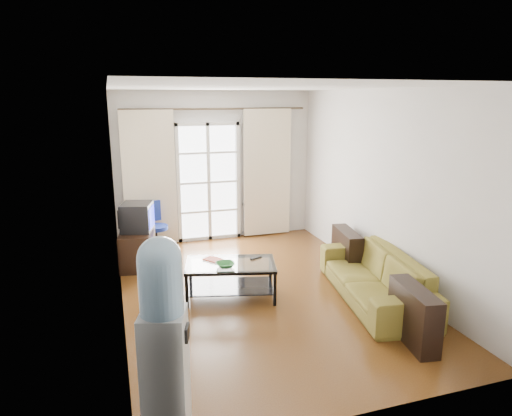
{
  "coord_description": "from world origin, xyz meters",
  "views": [
    {
      "loc": [
        -1.82,
        -5.47,
        2.58
      ],
      "look_at": [
        0.05,
        0.35,
        1.09
      ],
      "focal_mm": 32.0,
      "sensor_mm": 36.0,
      "label": 1
    }
  ],
  "objects_px": {
    "water_cooler": "(164,337)",
    "crt_tv": "(136,217)",
    "task_chair": "(156,237)",
    "sofa": "(374,277)",
    "coffee_table": "(231,275)",
    "tv_stand": "(138,249)"
  },
  "relations": [
    {
      "from": "coffee_table",
      "to": "task_chair",
      "type": "bearing_deg",
      "value": 108.79
    },
    {
      "from": "task_chair",
      "to": "water_cooler",
      "type": "xyz_separation_m",
      "value": [
        -0.37,
        -4.53,
        0.6
      ]
    },
    {
      "from": "task_chair",
      "to": "coffee_table",
      "type": "bearing_deg",
      "value": -86.64
    },
    {
      "from": "water_cooler",
      "to": "task_chair",
      "type": "bearing_deg",
      "value": 102.01
    },
    {
      "from": "tv_stand",
      "to": "water_cooler",
      "type": "distance_m",
      "value": 3.9
    },
    {
      "from": "sofa",
      "to": "tv_stand",
      "type": "relative_size",
      "value": 2.9
    },
    {
      "from": "coffee_table",
      "to": "water_cooler",
      "type": "bearing_deg",
      "value": -115.71
    },
    {
      "from": "water_cooler",
      "to": "crt_tv",
      "type": "bearing_deg",
      "value": 106.19
    },
    {
      "from": "coffee_table",
      "to": "crt_tv",
      "type": "xyz_separation_m",
      "value": [
        -1.09,
        1.58,
        0.48
      ]
    },
    {
      "from": "sofa",
      "to": "tv_stand",
      "type": "distance_m",
      "value": 3.58
    },
    {
      "from": "coffee_table",
      "to": "task_chair",
      "type": "xyz_separation_m",
      "value": [
        -0.75,
        2.21,
        -0.05
      ]
    },
    {
      "from": "sofa",
      "to": "coffee_table",
      "type": "relative_size",
      "value": 1.74
    },
    {
      "from": "sofa",
      "to": "water_cooler",
      "type": "relative_size",
      "value": 1.38
    },
    {
      "from": "tv_stand",
      "to": "crt_tv",
      "type": "distance_m",
      "value": 0.5
    },
    {
      "from": "task_chair",
      "to": "tv_stand",
      "type": "bearing_deg",
      "value": -132.05
    },
    {
      "from": "water_cooler",
      "to": "coffee_table",
      "type": "bearing_deg",
      "value": 80.92
    },
    {
      "from": "sofa",
      "to": "coffee_table",
      "type": "bearing_deg",
      "value": -100.38
    },
    {
      "from": "crt_tv",
      "to": "task_chair",
      "type": "height_order",
      "value": "crt_tv"
    },
    {
      "from": "coffee_table",
      "to": "water_cooler",
      "type": "xyz_separation_m",
      "value": [
        -1.12,
        -2.32,
        0.55
      ]
    },
    {
      "from": "tv_stand",
      "to": "task_chair",
      "type": "distance_m",
      "value": 0.76
    },
    {
      "from": "tv_stand",
      "to": "task_chair",
      "type": "bearing_deg",
      "value": 71.05
    },
    {
      "from": "sofa",
      "to": "coffee_table",
      "type": "height_order",
      "value": "sofa"
    }
  ]
}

